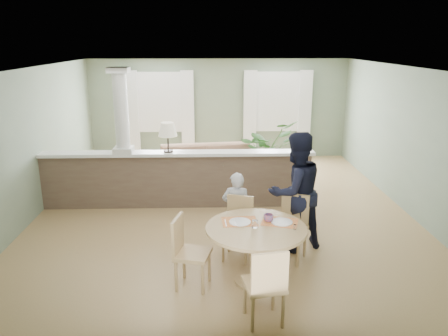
{
  "coord_description": "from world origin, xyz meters",
  "views": [
    {
      "loc": [
        -0.25,
        -7.94,
        3.17
      ],
      "look_at": [
        -0.02,
        -1.0,
        1.13
      ],
      "focal_mm": 35.0,
      "sensor_mm": 36.0,
      "label": 1
    }
  ],
  "objects_px": {
    "houseplant": "(266,151)",
    "chair_far_man": "(292,224)",
    "man_person": "(295,192)",
    "chair_near": "(266,283)",
    "child_person": "(236,210)",
    "chair_side": "(187,249)",
    "dining_table": "(256,238)",
    "sofa": "(208,164)",
    "chair_far_boy": "(238,224)"
  },
  "relations": [
    {
      "from": "houseplant",
      "to": "chair_far_man",
      "type": "relative_size",
      "value": 1.45
    },
    {
      "from": "sofa",
      "to": "houseplant",
      "type": "bearing_deg",
      "value": -7.63
    },
    {
      "from": "chair_near",
      "to": "chair_side",
      "type": "relative_size",
      "value": 1.0
    },
    {
      "from": "man_person",
      "to": "sofa",
      "type": "bearing_deg",
      "value": -92.03
    },
    {
      "from": "dining_table",
      "to": "chair_near",
      "type": "bearing_deg",
      "value": -89.09
    },
    {
      "from": "sofa",
      "to": "chair_side",
      "type": "relative_size",
      "value": 2.86
    },
    {
      "from": "houseplant",
      "to": "chair_far_man",
      "type": "bearing_deg",
      "value": -91.35
    },
    {
      "from": "houseplant",
      "to": "dining_table",
      "type": "xyz_separation_m",
      "value": [
        -0.7,
        -4.45,
        -0.07
      ]
    },
    {
      "from": "houseplant",
      "to": "chair_far_man",
      "type": "distance_m",
      "value": 3.77
    },
    {
      "from": "dining_table",
      "to": "child_person",
      "type": "height_order",
      "value": "child_person"
    },
    {
      "from": "houseplant",
      "to": "dining_table",
      "type": "relative_size",
      "value": 1.06
    },
    {
      "from": "chair_far_boy",
      "to": "houseplant",
      "type": "bearing_deg",
      "value": 93.72
    },
    {
      "from": "chair_far_boy",
      "to": "dining_table",
      "type": "bearing_deg",
      "value": -58.81
    },
    {
      "from": "chair_far_boy",
      "to": "chair_near",
      "type": "relative_size",
      "value": 0.96
    },
    {
      "from": "sofa",
      "to": "chair_near",
      "type": "xyz_separation_m",
      "value": [
        0.67,
        -5.41,
        0.13
      ]
    },
    {
      "from": "chair_far_man",
      "to": "man_person",
      "type": "distance_m",
      "value": 0.51
    },
    {
      "from": "chair_far_man",
      "to": "man_person",
      "type": "bearing_deg",
      "value": 102.03
    },
    {
      "from": "sofa",
      "to": "dining_table",
      "type": "bearing_deg",
      "value": -88.66
    },
    {
      "from": "man_person",
      "to": "chair_near",
      "type": "bearing_deg",
      "value": 47.32
    },
    {
      "from": "houseplant",
      "to": "child_person",
      "type": "height_order",
      "value": "houseplant"
    },
    {
      "from": "child_person",
      "to": "chair_near",
      "type": "bearing_deg",
      "value": 103.72
    },
    {
      "from": "child_person",
      "to": "man_person",
      "type": "height_order",
      "value": "man_person"
    },
    {
      "from": "chair_far_man",
      "to": "chair_side",
      "type": "distance_m",
      "value": 1.71
    },
    {
      "from": "sofa",
      "to": "chair_side",
      "type": "height_order",
      "value": "chair_side"
    },
    {
      "from": "dining_table",
      "to": "chair_near",
      "type": "height_order",
      "value": "chair_near"
    },
    {
      "from": "chair_far_man",
      "to": "chair_side",
      "type": "bearing_deg",
      "value": -126.28
    },
    {
      "from": "chair_far_boy",
      "to": "child_person",
      "type": "bearing_deg",
      "value": 109.15
    },
    {
      "from": "dining_table",
      "to": "houseplant",
      "type": "bearing_deg",
      "value": 81.07
    },
    {
      "from": "sofa",
      "to": "chair_near",
      "type": "distance_m",
      "value": 5.45
    },
    {
      "from": "chair_far_boy",
      "to": "man_person",
      "type": "distance_m",
      "value": 1.01
    },
    {
      "from": "chair_near",
      "to": "houseplant",
      "type": "bearing_deg",
      "value": -106.91
    },
    {
      "from": "chair_side",
      "to": "man_person",
      "type": "distance_m",
      "value": 1.98
    },
    {
      "from": "sofa",
      "to": "houseplant",
      "type": "distance_m",
      "value": 1.39
    },
    {
      "from": "child_person",
      "to": "chair_far_boy",
      "type": "bearing_deg",
      "value": 99.63
    },
    {
      "from": "sofa",
      "to": "chair_far_boy",
      "type": "relative_size",
      "value": 2.98
    },
    {
      "from": "dining_table",
      "to": "chair_far_boy",
      "type": "height_order",
      "value": "chair_far_boy"
    },
    {
      "from": "chair_near",
      "to": "child_person",
      "type": "xyz_separation_m",
      "value": [
        -0.21,
        2.02,
        0.08
      ]
    },
    {
      "from": "sofa",
      "to": "dining_table",
      "type": "relative_size",
      "value": 2.09
    },
    {
      "from": "dining_table",
      "to": "child_person",
      "type": "bearing_deg",
      "value": 100.47
    },
    {
      "from": "chair_near",
      "to": "chair_side",
      "type": "xyz_separation_m",
      "value": [
        -0.93,
        0.87,
        -0.0
      ]
    },
    {
      "from": "child_person",
      "to": "chair_side",
      "type": "bearing_deg",
      "value": 65.48
    },
    {
      "from": "sofa",
      "to": "chair_far_boy",
      "type": "bearing_deg",
      "value": -89.83
    },
    {
      "from": "chair_far_boy",
      "to": "man_person",
      "type": "xyz_separation_m",
      "value": [
        0.88,
        0.25,
        0.42
      ]
    },
    {
      "from": "houseplant",
      "to": "child_person",
      "type": "relative_size",
      "value": 1.15
    },
    {
      "from": "chair_far_man",
      "to": "man_person",
      "type": "relative_size",
      "value": 0.52
    },
    {
      "from": "houseplant",
      "to": "chair_far_boy",
      "type": "relative_size",
      "value": 1.52
    },
    {
      "from": "chair_side",
      "to": "child_person",
      "type": "relative_size",
      "value": 0.79
    },
    {
      "from": "child_person",
      "to": "dining_table",
      "type": "bearing_deg",
      "value": 108.15
    },
    {
      "from": "sofa",
      "to": "chair_far_man",
      "type": "relative_size",
      "value": 2.85
    },
    {
      "from": "houseplant",
      "to": "chair_far_boy",
      "type": "distance_m",
      "value": 3.81
    }
  ]
}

